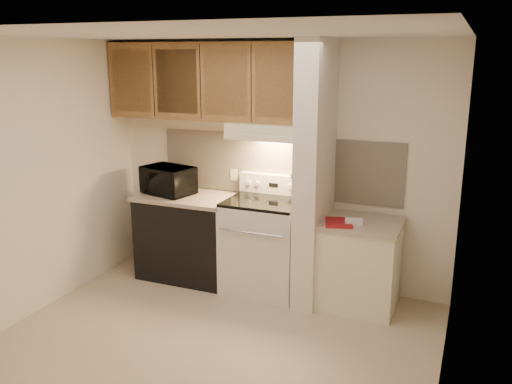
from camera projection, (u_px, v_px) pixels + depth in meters
The scene contains 50 objects.
floor at pixel (214, 342), 4.56m from camera, with size 3.60×3.60×0.00m, color #C3AD93.
ceiling at pixel (207, 34), 3.94m from camera, with size 3.60×3.60×0.00m, color white.
wall_back at pixel (277, 164), 5.59m from camera, with size 3.60×0.02×2.50m, color white.
wall_left at pixel (34, 179), 4.92m from camera, with size 0.02×3.00×2.50m, color white.
wall_right at pixel (453, 226), 3.58m from camera, with size 0.02×3.00×2.50m, color white.
backsplash at pixel (277, 166), 5.59m from camera, with size 2.60×0.02×0.63m, color beige.
range_body at pixel (264, 247), 5.48m from camera, with size 0.76×0.65×0.92m, color silver.
oven_window at pixel (252, 253), 5.19m from camera, with size 0.50×0.01×0.30m, color black.
oven_handle at pixel (251, 233), 5.10m from camera, with size 0.02×0.02×0.65m, color silver.
cooktop at pixel (265, 202), 5.36m from camera, with size 0.74×0.64×0.03m, color black.
range_backguard at pixel (275, 184), 5.59m from camera, with size 0.76×0.08×0.20m, color silver.
range_display at pixel (273, 185), 5.55m from camera, with size 0.10×0.01×0.04m, color black.
range_knob_left_outer at pixel (248, 183), 5.65m from camera, with size 0.05×0.05×0.02m, color silver.
range_knob_left_inner at pixel (257, 184), 5.61m from camera, with size 0.05×0.05×0.02m, color silver.
range_knob_right_inner at pixel (290, 187), 5.48m from camera, with size 0.05×0.05×0.02m, color silver.
range_knob_right_outer at pixel (299, 188), 5.44m from camera, with size 0.05×0.05×0.02m, color silver.
dishwasher_front at pixel (189, 238), 5.82m from camera, with size 1.00×0.63×0.87m, color black.
left_countertop at pixel (187, 197), 5.71m from camera, with size 1.04×0.67×0.04m, color tan.
spoon_rest at pixel (167, 193), 5.77m from camera, with size 0.20×0.06×0.01m, color black.
teal_jar at pixel (172, 183), 6.00m from camera, with size 0.10×0.10×0.11m, color #265D52.
outlet at pixel (234, 175), 5.79m from camera, with size 0.08×0.01×0.12m, color #F2EBC8.
microwave at pixel (168, 180), 5.73m from camera, with size 0.53×0.36×0.29m, color black.
partition_pillar at pixel (315, 175), 5.09m from camera, with size 0.22×0.70×2.50m, color white.
pillar_trim at pixel (303, 169), 5.12m from camera, with size 0.01×0.70×0.04m, color olive.
knife_strip at pixel (301, 168), 5.07m from camera, with size 0.02×0.42×0.04m, color black.
knife_blade_a at pixel (294, 182), 4.96m from camera, with size 0.01×0.04×0.16m, color silver.
knife_handle_a at pixel (294, 166), 4.91m from camera, with size 0.02×0.02×0.10m, color black.
knife_blade_b at pixel (297, 181), 5.02m from camera, with size 0.01×0.04×0.18m, color silver.
knife_handle_b at pixel (297, 164), 5.00m from camera, with size 0.02×0.02×0.10m, color black.
knife_blade_c at pixel (299, 180), 5.10m from camera, with size 0.01×0.04×0.20m, color silver.
knife_handle_c at pixel (300, 162), 5.07m from camera, with size 0.02×0.02×0.10m, color black.
knife_blade_d at pixel (302, 176), 5.18m from camera, with size 0.01×0.04×0.16m, color silver.
knife_handle_d at pixel (302, 161), 5.13m from camera, with size 0.02×0.02×0.10m, color black.
knife_blade_e at pixel (305, 176), 5.25m from camera, with size 0.01×0.04×0.18m, color silver.
knife_handle_e at pixel (305, 159), 5.22m from camera, with size 0.02×0.02×0.10m, color black.
oven_mitt at pixel (307, 178), 5.31m from camera, with size 0.03×0.11×0.26m, color gray.
right_cab_base at pixel (359, 266), 5.13m from camera, with size 0.70×0.60×0.81m, color #F2EBC8.
right_countertop at pixel (361, 223), 5.02m from camera, with size 0.74×0.64×0.04m, color tan.
red_folder at pixel (339, 223), 4.96m from camera, with size 0.24×0.33×0.01m, color maroon.
white_box at pixel (354, 221), 4.94m from camera, with size 0.16×0.11×0.04m, color white.
range_hood at pixel (270, 131), 5.30m from camera, with size 0.78×0.44×0.15m, color #F2EBC8.
hood_lip at pixel (262, 138), 5.13m from camera, with size 0.78×0.04×0.06m, color #F2EBC8.
upper_cabinets at pixel (208, 81), 5.48m from camera, with size 2.18×0.33×0.77m, color olive.
cab_door_a at pixel (131, 81), 5.64m from camera, with size 0.46×0.01×0.63m, color olive.
cab_gap_a at pixel (153, 81), 5.54m from camera, with size 0.01×0.01×0.73m, color black.
cab_door_b at pixel (177, 82), 5.44m from camera, with size 0.46×0.01×0.63m, color olive.
cab_gap_b at pixel (200, 82), 5.34m from camera, with size 0.01×0.01×0.73m, color black.
cab_door_c at pixel (225, 83), 5.24m from camera, with size 0.46×0.01×0.63m, color olive.
cab_gap_c at pixel (251, 83), 5.14m from camera, with size 0.01×0.01×0.73m, color black.
cab_door_d at pixel (278, 84), 5.04m from camera, with size 0.46×0.01×0.63m, color olive.
Camera 1 is at (1.90, -3.65, 2.36)m, focal length 38.00 mm.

